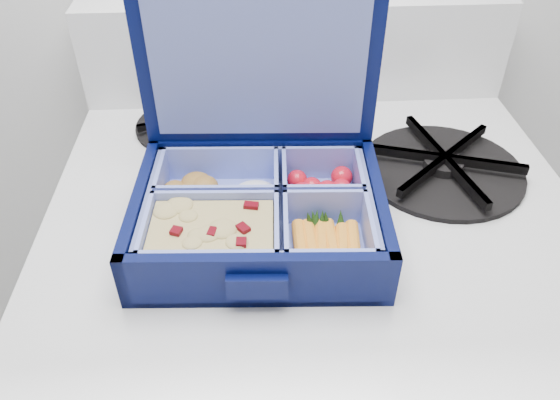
{
  "coord_description": "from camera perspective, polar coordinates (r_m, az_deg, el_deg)",
  "views": [
    {
      "loc": [
        0.27,
        1.19,
        1.33
      ],
      "look_at": [
        0.29,
        1.64,
        0.96
      ],
      "focal_mm": 35.0,
      "sensor_mm": 36.0,
      "label": 1
    }
  ],
  "objects": [
    {
      "name": "bento_box",
      "position": [
        0.57,
        -2.16,
        -1.44
      ],
      "size": [
        0.27,
        0.21,
        0.06
      ],
      "primitive_type": null,
      "rotation": [
        0.0,
        0.0,
        -0.05
      ],
      "color": "#030A38",
      "rests_on": "stove"
    },
    {
      "name": "fork",
      "position": [
        0.7,
        2.77,
        4.33
      ],
      "size": [
        0.13,
        0.14,
        0.01
      ],
      "primitive_type": null,
      "rotation": [
        0.0,
        0.0,
        -0.73
      ],
      "color": "#9C9DA9",
      "rests_on": "stove"
    },
    {
      "name": "burner_grate_rear",
      "position": [
        0.78,
        -9.23,
        8.16
      ],
      "size": [
        0.2,
        0.2,
        0.02
      ],
      "primitive_type": "cylinder",
      "rotation": [
        0.0,
        0.0,
        0.38
      ],
      "color": "black",
      "rests_on": "stove"
    },
    {
      "name": "burner_grate",
      "position": [
        0.71,
        16.74,
        3.79
      ],
      "size": [
        0.25,
        0.25,
        0.03
      ],
      "primitive_type": "cylinder",
      "rotation": [
        0.0,
        0.0,
        -0.31
      ],
      "color": "black",
      "rests_on": "stove"
    }
  ]
}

